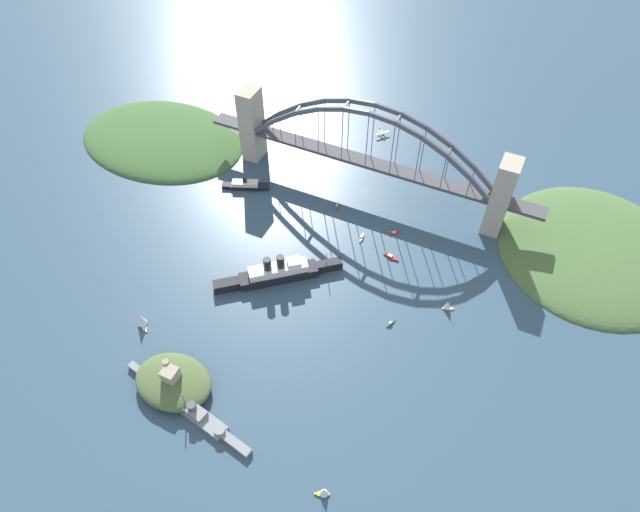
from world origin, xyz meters
name	(u,v)px	position (x,y,z in m)	size (l,w,h in m)	color
ground_plane	(366,189)	(0.00, 0.00, 0.00)	(1400.00, 1400.00, 0.00)	#334C60
harbor_arch_bridge	(368,157)	(0.00, 0.00, 29.81)	(245.41, 17.46, 70.20)	#ADA38E
headland_west_shore	(595,251)	(-160.26, -8.24, 0.00)	(123.45, 126.93, 16.17)	#476638
headland_east_shore	(165,139)	(167.21, 13.30, 0.00)	(137.15, 99.08, 16.23)	#3D6033
ocean_liner	(278,273)	(18.91, 100.79, 5.61)	(67.79, 56.84, 20.23)	black
naval_cruiser	(187,407)	(21.04, 199.19, 2.61)	(86.17, 20.26, 16.10)	gray
harbor_ferry_steamer	(246,185)	(80.12, 35.57, 2.50)	(33.79, 18.38, 8.12)	black
fort_island_mid_harbor	(173,381)	(35.17, 190.88, 5.08)	(43.67, 33.40, 17.50)	#4C6038
seaplane_taxiing_near_bridge	(382,134)	(11.96, -64.64, 1.95)	(9.38, 10.22, 4.78)	#B7B7B2
small_boat_0	(324,492)	(-62.35, 208.42, 3.32)	(7.47, 5.52, 7.17)	gold
small_boat_1	(390,323)	(-57.45, 103.31, 0.72)	(3.43, 6.98, 2.06)	#2D6B3D
small_boat_2	(448,305)	(-84.52, 78.64, 3.91)	(6.92, 4.99, 8.39)	silver
small_boat_3	(337,206)	(11.46, 25.78, 0.75)	(2.11, 7.47, 2.11)	brown
small_boat_4	(362,237)	(-15.80, 46.46, 0.74)	(2.66, 8.37, 2.00)	silver
small_boat_5	(391,257)	(-39.55, 54.28, 0.76)	(10.78, 3.85, 2.06)	#B2231E
small_boat_6	(394,233)	(-34.33, 32.90, 0.66)	(6.02, 6.92, 1.85)	#B2231E
small_boat_7	(141,319)	(75.22, 165.65, 5.46)	(9.61, 8.00, 11.85)	silver
channel_marker_buoy	(391,233)	(-32.12, 34.49, 1.12)	(2.20, 2.20, 2.75)	red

